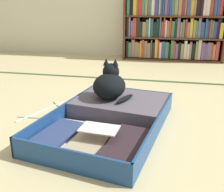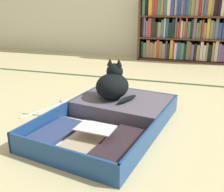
{
  "view_description": "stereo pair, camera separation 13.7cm",
  "coord_description": "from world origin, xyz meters",
  "views": [
    {
      "loc": [
        0.23,
        -1.44,
        0.72
      ],
      "look_at": [
        -0.07,
        -0.0,
        0.21
      ],
      "focal_mm": 41.92,
      "sensor_mm": 36.0,
      "label": 1
    },
    {
      "loc": [
        0.36,
        -1.4,
        0.72
      ],
      "look_at": [
        -0.07,
        -0.0,
        0.21
      ],
      "focal_mm": 41.92,
      "sensor_mm": 36.0,
      "label": 2
    }
  ],
  "objects": [
    {
      "name": "ground_plane",
      "position": [
        0.0,
        0.0,
        0.0
      ],
      "size": [
        10.0,
        10.0,
        0.0
      ],
      "primitive_type": "plane",
      "color": "#C9BD8B"
    },
    {
      "name": "open_suitcase",
      "position": [
        -0.08,
        0.07,
        0.05
      ],
      "size": [
        0.78,
        1.05,
        0.12
      ],
      "color": "navy",
      "rests_on": "ground_plane"
    },
    {
      "name": "tatami_border",
      "position": [
        0.0,
        1.11,
        0.0
      ],
      "size": [
        4.8,
        0.05,
        0.0
      ],
      "color": "#354929",
      "rests_on": "ground_plane"
    },
    {
      "name": "clothes_hanger",
      "position": [
        -0.57,
        0.14,
        0.01
      ],
      "size": [
        0.31,
        0.43,
        0.01
      ],
      "color": "silver",
      "rests_on": "ground_plane"
    },
    {
      "name": "bookshelf",
      "position": [
        0.29,
        2.24,
        0.42
      ],
      "size": [
        1.31,
        0.29,
        0.88
      ],
      "color": "#543220",
      "rests_on": "ground_plane"
    },
    {
      "name": "black_cat",
      "position": [
        -0.13,
        0.22,
        0.21
      ],
      "size": [
        0.28,
        0.27,
        0.26
      ],
      "color": "black",
      "rests_on": "open_suitcase"
    }
  ]
}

